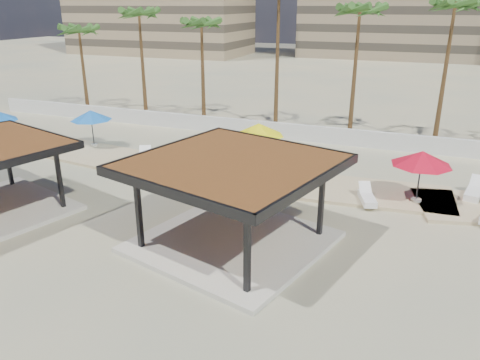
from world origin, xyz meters
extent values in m
plane|color=#C8B384|center=(0.00, 0.00, 0.00)|extent=(200.00, 200.00, 0.00)
cube|color=#C6B284|center=(-12.00, 7.50, 0.06)|extent=(16.40, 6.19, 0.24)
cube|color=#C6B284|center=(2.00, 7.00, 0.06)|extent=(16.24, 5.11, 0.24)
cube|color=silver|center=(0.00, 16.00, 0.60)|extent=(56.00, 0.30, 1.20)
cube|color=beige|center=(1.10, -0.43, 0.11)|extent=(8.62, 8.62, 0.21)
cube|color=black|center=(-2.16, -2.29, 1.81)|extent=(0.23, 0.23, 3.19)
cube|color=black|center=(-0.75, 2.83, 1.81)|extent=(0.23, 0.23, 3.19)
cube|color=black|center=(2.96, -3.69, 1.81)|extent=(0.23, 0.23, 3.19)
cube|color=black|center=(4.37, 1.43, 1.81)|extent=(0.23, 0.23, 3.19)
cube|color=brown|center=(1.10, -0.43, 3.55)|extent=(8.88, 8.88, 0.30)
cube|color=black|center=(0.15, -3.91, 3.55)|extent=(7.10, 2.06, 0.36)
cube|color=black|center=(2.06, 3.05, 3.55)|extent=(7.10, 2.06, 0.36)
cube|color=black|center=(-2.38, 0.53, 3.55)|extent=(2.06, 7.10, 0.36)
cube|color=black|center=(4.58, -1.39, 3.55)|extent=(2.06, 7.10, 0.36)
cube|color=black|center=(-12.60, 1.17, 1.68)|extent=(0.22, 0.22, 2.96)
cube|color=black|center=(-7.88, -0.25, 1.68)|extent=(0.22, 0.22, 2.96)
cube|color=black|center=(-9.99, 1.31, 3.30)|extent=(6.56, 2.07, 0.34)
cube|color=black|center=(-7.73, -2.87, 3.30)|extent=(2.07, 6.56, 0.34)
cylinder|color=beige|center=(-0.98, 8.83, 0.24)|extent=(0.52, 0.52, 0.13)
cylinder|color=#262628|center=(-0.98, 8.83, 1.43)|extent=(0.07, 0.07, 2.51)
cone|color=yellow|center=(-0.98, 8.83, 2.51)|extent=(3.28, 3.28, 0.73)
cylinder|color=beige|center=(8.12, 6.75, 0.24)|extent=(0.51, 0.51, 0.12)
cylinder|color=#262628|center=(8.12, 6.75, 1.40)|extent=(0.07, 0.07, 2.43)
cone|color=red|center=(8.12, 6.75, 2.44)|extent=(3.57, 3.57, 0.71)
cylinder|color=beige|center=(-13.15, 8.98, 0.24)|extent=(0.48, 0.48, 0.12)
cylinder|color=#262628|center=(-13.15, 8.98, 1.33)|extent=(0.07, 0.07, 2.31)
cone|color=blue|center=(-13.15, 8.98, 2.32)|extent=(2.92, 2.92, 0.67)
cube|color=white|center=(-7.69, 6.78, 0.33)|extent=(1.68, 2.28, 0.30)
cube|color=white|center=(-7.69, 6.78, 0.52)|extent=(1.68, 2.28, 0.07)
cube|color=white|center=(-8.08, 7.53, 0.78)|extent=(0.98, 1.00, 0.55)
cube|color=white|center=(5.84, 5.80, 0.31)|extent=(1.17, 1.91, 0.25)
cube|color=white|center=(5.84, 5.80, 0.46)|extent=(1.17, 1.91, 0.05)
cube|color=white|center=(5.62, 6.47, 0.68)|extent=(0.76, 0.78, 0.46)
cube|color=white|center=(10.86, 8.52, 0.32)|extent=(1.12, 2.15, 0.29)
cube|color=white|center=(10.86, 8.52, 0.50)|extent=(1.12, 2.15, 0.06)
cube|color=white|center=(11.02, 9.30, 0.74)|extent=(0.80, 0.83, 0.52)
cone|color=brown|center=(-21.00, 18.30, 3.73)|extent=(0.36, 0.36, 7.45)
ellipsoid|color=#305D21|center=(-21.00, 18.30, 7.20)|extent=(3.00, 3.00, 1.80)
cone|color=brown|center=(-15.00, 18.70, 4.44)|extent=(0.36, 0.36, 8.87)
ellipsoid|color=#305D21|center=(-15.00, 18.70, 8.62)|extent=(3.00, 3.00, 1.80)
cone|color=brown|center=(-9.00, 18.10, 4.10)|extent=(0.36, 0.36, 8.19)
ellipsoid|color=#305D21|center=(-9.00, 18.10, 7.94)|extent=(3.00, 3.00, 1.80)
cone|color=brown|center=(-3.00, 18.90, 5.40)|extent=(0.36, 0.36, 10.80)
cone|color=brown|center=(3.00, 18.40, 4.61)|extent=(0.36, 0.36, 9.22)
ellipsoid|color=#305D21|center=(3.00, 18.40, 8.97)|extent=(3.00, 3.00, 1.80)
cone|color=brown|center=(9.00, 18.60, 4.79)|extent=(0.36, 0.36, 9.57)
ellipsoid|color=#305D21|center=(9.00, 18.60, 9.32)|extent=(3.00, 3.00, 1.80)
camera|label=1|loc=(7.70, -16.55, 9.49)|focal=35.00mm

